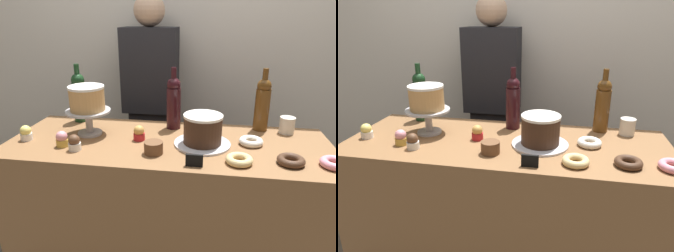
% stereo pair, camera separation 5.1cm
% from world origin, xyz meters
% --- Properties ---
extents(back_wall, '(6.00, 0.05, 2.60)m').
position_xyz_m(back_wall, '(0.00, 0.87, 1.30)').
color(back_wall, silver).
rests_on(back_wall, ground_plane).
extents(display_counter, '(1.55, 0.59, 0.90)m').
position_xyz_m(display_counter, '(0.00, 0.00, 0.45)').
color(display_counter, brown).
rests_on(display_counter, ground_plane).
extents(cake_stand_pedestal, '(0.22, 0.22, 0.13)m').
position_xyz_m(cake_stand_pedestal, '(-0.41, 0.04, 0.98)').
color(cake_stand_pedestal, '#B2B2B7').
rests_on(cake_stand_pedestal, display_counter).
extents(white_layer_cake, '(0.17, 0.17, 0.12)m').
position_xyz_m(white_layer_cake, '(-0.41, 0.04, 1.09)').
color(white_layer_cake, tan).
rests_on(white_layer_cake, cake_stand_pedestal).
extents(silver_serving_platter, '(0.26, 0.26, 0.01)m').
position_xyz_m(silver_serving_platter, '(0.16, -0.01, 0.90)').
color(silver_serving_platter, silver).
rests_on(silver_serving_platter, display_counter).
extents(chocolate_round_cake, '(0.18, 0.18, 0.14)m').
position_xyz_m(chocolate_round_cake, '(0.16, -0.01, 0.98)').
color(chocolate_round_cake, '#3D2619').
rests_on(chocolate_round_cake, silver_serving_platter).
extents(wine_bottle_dark_red, '(0.08, 0.08, 0.33)m').
position_xyz_m(wine_bottle_dark_red, '(0.00, 0.20, 1.04)').
color(wine_bottle_dark_red, black).
rests_on(wine_bottle_dark_red, display_counter).
extents(wine_bottle_green, '(0.08, 0.08, 0.33)m').
position_xyz_m(wine_bottle_green, '(-0.54, 0.23, 1.04)').
color(wine_bottle_green, '#193D1E').
rests_on(wine_bottle_green, display_counter).
extents(wine_bottle_amber, '(0.08, 0.08, 0.33)m').
position_xyz_m(wine_bottle_amber, '(0.46, 0.24, 1.04)').
color(wine_bottle_amber, '#5B3814').
rests_on(wine_bottle_amber, display_counter).
extents(cupcake_strawberry, '(0.06, 0.06, 0.07)m').
position_xyz_m(cupcake_strawberry, '(-0.48, -0.13, 0.93)').
color(cupcake_strawberry, gold).
rests_on(cupcake_strawberry, display_counter).
extents(cupcake_caramel, '(0.06, 0.06, 0.07)m').
position_xyz_m(cupcake_caramel, '(-0.14, -0.00, 0.93)').
color(cupcake_caramel, red).
rests_on(cupcake_caramel, display_counter).
extents(cupcake_chocolate, '(0.06, 0.06, 0.07)m').
position_xyz_m(cupcake_chocolate, '(-0.40, -0.16, 0.93)').
color(cupcake_chocolate, white).
rests_on(cupcake_chocolate, display_counter).
extents(cupcake_lemon, '(0.06, 0.06, 0.07)m').
position_xyz_m(cupcake_lemon, '(-0.69, -0.08, 0.93)').
color(cupcake_lemon, white).
rests_on(cupcake_lemon, display_counter).
extents(donut_glazed, '(0.11, 0.11, 0.03)m').
position_xyz_m(donut_glazed, '(0.32, -0.18, 0.91)').
color(donut_glazed, '#E0C17F').
rests_on(donut_glazed, display_counter).
extents(donut_pink, '(0.11, 0.11, 0.03)m').
position_xyz_m(donut_pink, '(0.70, -0.15, 0.91)').
color(donut_pink, pink).
rests_on(donut_pink, display_counter).
extents(donut_chocolate, '(0.11, 0.11, 0.03)m').
position_xyz_m(donut_chocolate, '(0.53, -0.16, 0.91)').
color(donut_chocolate, '#472D1E').
rests_on(donut_chocolate, display_counter).
extents(donut_sugar, '(0.11, 0.11, 0.03)m').
position_xyz_m(donut_sugar, '(0.39, 0.02, 0.91)').
color(donut_sugar, silver).
rests_on(donut_sugar, display_counter).
extents(cookie_stack, '(0.08, 0.08, 0.05)m').
position_xyz_m(cookie_stack, '(-0.04, -0.14, 0.92)').
color(cookie_stack, brown).
rests_on(cookie_stack, display_counter).
extents(price_sign_chalkboard, '(0.07, 0.01, 0.05)m').
position_xyz_m(price_sign_chalkboard, '(0.14, -0.24, 0.92)').
color(price_sign_chalkboard, black).
rests_on(price_sign_chalkboard, display_counter).
extents(coffee_cup_ceramic, '(0.08, 0.08, 0.08)m').
position_xyz_m(coffee_cup_ceramic, '(0.59, 0.21, 0.94)').
color(coffee_cup_ceramic, silver).
rests_on(coffee_cup_ceramic, display_counter).
extents(barista_figure, '(0.36, 0.22, 1.60)m').
position_xyz_m(barista_figure, '(-0.22, 0.66, 0.84)').
color(barista_figure, black).
rests_on(barista_figure, ground_plane).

